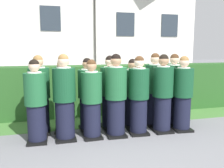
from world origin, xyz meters
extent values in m
plane|color=slate|center=(0.00, 0.00, 0.00)|extent=(60.00, 60.00, 0.00)
cylinder|color=black|center=(-1.55, 0.03, 0.37)|extent=(0.35, 0.35, 0.74)
cube|color=black|center=(-1.55, 0.03, 0.03)|extent=(0.38, 0.47, 0.05)
cylinder|color=#1E5B33|center=(-1.55, 0.03, 1.04)|extent=(0.42, 0.42, 0.61)
cylinder|color=white|center=(-1.55, 0.03, 1.35)|extent=(0.26, 0.26, 0.03)
cube|color=#236038|center=(-1.55, 0.23, 1.16)|extent=(0.04, 0.01, 0.27)
sphere|color=beige|center=(-1.55, 0.03, 1.47)|extent=(0.21, 0.21, 0.21)
sphere|color=black|center=(-1.55, 0.03, 1.51)|extent=(0.19, 0.19, 0.19)
cylinder|color=black|center=(-1.01, 0.04, 0.39)|extent=(0.37, 0.37, 0.78)
cube|color=black|center=(-1.01, 0.04, 0.03)|extent=(0.40, 0.49, 0.05)
cylinder|color=#144728|center=(-1.01, 0.04, 1.10)|extent=(0.44, 0.44, 0.65)
cylinder|color=white|center=(-1.01, 0.04, 1.43)|extent=(0.27, 0.27, 0.03)
cube|color=navy|center=(-1.02, 0.25, 1.23)|extent=(0.04, 0.01, 0.28)
sphere|color=beige|center=(-1.01, 0.04, 1.56)|extent=(0.22, 0.22, 0.22)
sphere|color=olive|center=(-1.01, 0.04, 1.60)|extent=(0.20, 0.20, 0.20)
cylinder|color=black|center=(-0.48, 0.00, 0.37)|extent=(0.35, 0.35, 0.73)
cube|color=black|center=(-0.48, 0.00, 0.03)|extent=(0.38, 0.47, 0.05)
cylinder|color=#1E5B33|center=(-0.48, 0.00, 1.03)|extent=(0.41, 0.41, 0.60)
cylinder|color=white|center=(-0.48, 0.00, 1.34)|extent=(0.26, 0.26, 0.03)
cube|color=gold|center=(-0.49, 0.20, 1.15)|extent=(0.04, 0.01, 0.27)
sphere|color=tan|center=(-0.48, 0.00, 1.46)|extent=(0.21, 0.21, 0.21)
sphere|color=#472D19|center=(-0.48, 0.00, 1.49)|extent=(0.19, 0.19, 0.19)
cylinder|color=black|center=(0.02, -0.01, 0.39)|extent=(0.37, 0.37, 0.78)
cube|color=black|center=(0.02, -0.01, 0.03)|extent=(0.41, 0.50, 0.05)
cylinder|color=#1E5B33|center=(0.02, -0.01, 1.10)|extent=(0.44, 0.44, 0.65)
cylinder|color=white|center=(0.02, -0.01, 1.43)|extent=(0.27, 0.27, 0.03)
cube|color=navy|center=(0.02, 0.20, 1.23)|extent=(0.04, 0.01, 0.28)
sphere|color=tan|center=(0.02, -0.01, 1.56)|extent=(0.22, 0.22, 0.22)
sphere|color=black|center=(0.02, -0.01, 1.59)|extent=(0.20, 0.20, 0.20)
cylinder|color=black|center=(0.52, -0.01, 0.38)|extent=(0.36, 0.36, 0.76)
cube|color=black|center=(0.52, -0.01, 0.03)|extent=(0.41, 0.50, 0.05)
cylinder|color=#144728|center=(0.52, -0.01, 1.07)|extent=(0.43, 0.43, 0.63)
cylinder|color=white|center=(0.52, -0.01, 1.39)|extent=(0.27, 0.27, 0.03)
cube|color=#236038|center=(0.53, 0.19, 1.20)|extent=(0.04, 0.01, 0.28)
sphere|color=beige|center=(0.52, -0.01, 1.51)|extent=(0.21, 0.21, 0.21)
sphere|color=#472D19|center=(0.52, -0.01, 1.55)|extent=(0.20, 0.20, 0.20)
cylinder|color=black|center=(1.06, -0.02, 0.39)|extent=(0.37, 0.37, 0.77)
cube|color=black|center=(1.06, -0.02, 0.03)|extent=(0.40, 0.49, 0.05)
cylinder|color=#144728|center=(1.06, -0.02, 1.09)|extent=(0.44, 0.44, 0.64)
cylinder|color=white|center=(1.06, -0.02, 1.42)|extent=(0.27, 0.27, 0.03)
cube|color=gold|center=(1.07, 0.19, 1.22)|extent=(0.04, 0.01, 0.28)
sphere|color=tan|center=(1.06, -0.02, 1.54)|extent=(0.22, 0.22, 0.22)
sphere|color=black|center=(1.06, -0.02, 1.58)|extent=(0.20, 0.20, 0.20)
cube|color=white|center=(1.07, 0.26, 1.00)|extent=(0.15, 0.01, 0.20)
cylinder|color=black|center=(1.53, -0.06, 0.38)|extent=(0.36, 0.36, 0.76)
cube|color=black|center=(1.53, -0.06, 0.03)|extent=(0.42, 0.50, 0.05)
cylinder|color=#144728|center=(1.53, -0.06, 1.07)|extent=(0.43, 0.43, 0.62)
cylinder|color=white|center=(1.53, -0.06, 1.38)|extent=(0.26, 0.26, 0.03)
cube|color=#236038|center=(1.55, 0.15, 1.19)|extent=(0.04, 0.01, 0.27)
sphere|color=beige|center=(1.53, -0.06, 1.51)|extent=(0.21, 0.21, 0.21)
sphere|color=olive|center=(1.53, -0.06, 1.54)|extent=(0.20, 0.20, 0.20)
cylinder|color=black|center=(-1.50, 0.51, 0.38)|extent=(0.37, 0.37, 0.77)
cube|color=black|center=(-1.50, 0.51, 0.03)|extent=(0.41, 0.49, 0.05)
cylinder|color=#19512D|center=(-1.50, 0.51, 1.08)|extent=(0.43, 0.43, 0.63)
cylinder|color=white|center=(-1.50, 0.51, 1.41)|extent=(0.27, 0.27, 0.03)
cube|color=#236038|center=(-1.49, 0.72, 1.21)|extent=(0.04, 0.01, 0.28)
sphere|color=tan|center=(-1.50, 0.51, 1.53)|extent=(0.22, 0.22, 0.22)
sphere|color=olive|center=(-1.50, 0.51, 1.57)|extent=(0.20, 0.20, 0.20)
cylinder|color=black|center=(-1.02, 0.52, 0.36)|extent=(0.35, 0.35, 0.72)
cube|color=black|center=(-1.02, 0.52, 0.03)|extent=(0.41, 0.49, 0.05)
cylinder|color=#19512D|center=(-1.02, 0.52, 1.02)|extent=(0.41, 0.41, 0.60)
cylinder|color=white|center=(-1.02, 0.52, 1.32)|extent=(0.25, 0.25, 0.03)
cube|color=gold|center=(-1.00, 0.72, 1.14)|extent=(0.04, 0.02, 0.26)
sphere|color=tan|center=(-1.02, 0.52, 1.44)|extent=(0.20, 0.20, 0.20)
sphere|color=olive|center=(-1.02, 0.52, 1.48)|extent=(0.19, 0.19, 0.19)
cube|color=white|center=(-1.00, 0.79, 0.93)|extent=(0.15, 0.02, 0.20)
cylinder|color=black|center=(-0.49, 0.48, 0.37)|extent=(0.35, 0.35, 0.74)
cube|color=black|center=(-0.49, 0.48, 0.03)|extent=(0.38, 0.47, 0.05)
cylinder|color=#19512D|center=(-0.49, 0.48, 1.04)|extent=(0.42, 0.42, 0.61)
cylinder|color=white|center=(-0.49, 0.48, 1.35)|extent=(0.26, 0.26, 0.03)
cube|color=navy|center=(-0.50, 0.67, 1.16)|extent=(0.04, 0.01, 0.27)
sphere|color=tan|center=(-0.49, 0.48, 1.47)|extent=(0.21, 0.21, 0.21)
sphere|color=black|center=(-0.49, 0.48, 1.51)|extent=(0.19, 0.19, 0.19)
cylinder|color=black|center=(0.02, 0.49, 0.38)|extent=(0.36, 0.36, 0.76)
cube|color=black|center=(0.02, 0.49, 0.03)|extent=(0.39, 0.48, 0.05)
cylinder|color=#19512D|center=(0.02, 0.49, 1.07)|extent=(0.43, 0.43, 0.63)
cylinder|color=white|center=(0.02, 0.49, 1.39)|extent=(0.27, 0.27, 0.03)
cube|color=gold|center=(0.01, 0.69, 1.20)|extent=(0.04, 0.01, 0.28)
sphere|color=beige|center=(0.02, 0.49, 1.51)|extent=(0.21, 0.21, 0.21)
sphere|color=black|center=(0.02, 0.49, 1.55)|extent=(0.20, 0.20, 0.20)
cube|color=white|center=(0.01, 0.77, 0.98)|extent=(0.15, 0.01, 0.20)
cylinder|color=black|center=(0.54, 0.46, 0.36)|extent=(0.35, 0.35, 0.72)
cube|color=black|center=(0.54, 0.46, 0.03)|extent=(0.36, 0.45, 0.05)
cylinder|color=#19512D|center=(0.54, 0.46, 1.02)|extent=(0.41, 0.41, 0.60)
cylinder|color=white|center=(0.54, 0.46, 1.33)|extent=(0.25, 0.25, 0.03)
cube|color=navy|center=(0.54, 0.65, 1.14)|extent=(0.04, 0.01, 0.26)
sphere|color=tan|center=(0.54, 0.46, 1.44)|extent=(0.20, 0.20, 0.20)
sphere|color=black|center=(0.54, 0.46, 1.48)|extent=(0.19, 0.19, 0.19)
cylinder|color=black|center=(1.07, 0.41, 0.39)|extent=(0.37, 0.37, 0.78)
cube|color=black|center=(1.07, 0.41, 0.03)|extent=(0.40, 0.49, 0.05)
cylinder|color=#19512D|center=(1.07, 0.41, 1.10)|extent=(0.44, 0.44, 0.65)
cylinder|color=white|center=(1.07, 0.41, 1.43)|extent=(0.27, 0.27, 0.03)
cube|color=gold|center=(1.07, 0.62, 1.23)|extent=(0.04, 0.01, 0.28)
sphere|color=beige|center=(1.07, 0.41, 1.56)|extent=(0.22, 0.22, 0.22)
sphere|color=#472D19|center=(1.07, 0.41, 1.60)|extent=(0.20, 0.20, 0.20)
cylinder|color=black|center=(1.55, 0.39, 0.39)|extent=(0.37, 0.37, 0.77)
cube|color=black|center=(1.55, 0.39, 0.03)|extent=(0.43, 0.52, 0.05)
cylinder|color=#19512D|center=(1.55, 0.39, 1.09)|extent=(0.44, 0.44, 0.64)
cylinder|color=white|center=(1.55, 0.39, 1.42)|extent=(0.27, 0.27, 0.03)
cube|color=#236038|center=(1.57, 0.60, 1.22)|extent=(0.04, 0.02, 0.28)
sphere|color=beige|center=(1.55, 0.39, 1.54)|extent=(0.22, 0.22, 0.22)
sphere|color=#472D19|center=(1.55, 0.39, 1.58)|extent=(0.20, 0.20, 0.20)
cube|color=white|center=(1.57, 0.67, 1.00)|extent=(0.15, 0.02, 0.20)
cube|color=#285623|center=(0.00, 1.80, 0.67)|extent=(9.59, 0.70, 1.34)
cube|color=silver|center=(-2.82, 8.94, 2.55)|extent=(7.34, 4.32, 5.09)
cube|color=#2D3842|center=(-1.17, 6.76, 3.16)|extent=(0.90, 0.04, 1.10)
cube|color=silver|center=(3.49, 8.58, 2.39)|extent=(5.20, 4.08, 4.77)
cube|color=#2D3842|center=(2.32, 6.51, 2.96)|extent=(0.90, 0.04, 1.10)
cube|color=#2D3842|center=(4.66, 6.51, 2.96)|extent=(0.90, 0.04, 1.10)
cube|color=#477A38|center=(0.00, 1.00, 0.00)|extent=(9.59, 0.90, 0.01)
camera|label=1|loc=(-1.26, -4.58, 1.79)|focal=37.89mm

